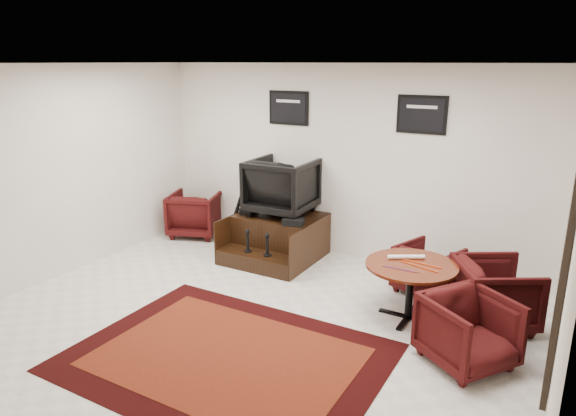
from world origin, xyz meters
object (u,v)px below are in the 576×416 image
at_px(table_chair_back, 428,267).
at_px(shine_chair, 282,184).
at_px(meeting_table, 411,271).
at_px(table_chair_corner, 469,328).
at_px(shine_podium, 278,238).
at_px(table_chair_window, 495,290).
at_px(armchair_side, 195,212).

bearing_deg(table_chair_back, shine_chair, 13.63).
xyz_separation_m(meeting_table, table_chair_corner, (0.76, -0.62, -0.20)).
distance_m(meeting_table, table_chair_back, 0.81).
bearing_deg(shine_chair, shine_podium, 87.74).
height_order(shine_chair, table_chair_back, shine_chair).
bearing_deg(meeting_table, table_chair_back, 89.98).
bearing_deg(table_chair_window, table_chair_corner, 143.61).
height_order(meeting_table, table_chair_corner, table_chair_corner).
bearing_deg(table_chair_window, armchair_side, 50.35).
xyz_separation_m(armchair_side, table_chair_window, (4.84, -0.77, 0.00)).
height_order(table_chair_window, table_chair_corner, table_chair_window).
height_order(shine_chair, meeting_table, shine_chair).
distance_m(shine_chair, table_chair_corner, 3.53).
height_order(shine_podium, table_chair_back, table_chair_back).
height_order(shine_podium, armchair_side, armchair_side).
bearing_deg(shine_podium, shine_chair, 90.00).
distance_m(shine_podium, table_chair_corner, 3.40).
bearing_deg(meeting_table, shine_podium, 158.11).
relative_size(armchair_side, table_chair_back, 1.16).
xyz_separation_m(shine_podium, table_chair_window, (3.13, -0.58, 0.11)).
distance_m(armchair_side, table_chair_back, 4.00).
distance_m(shine_chair, table_chair_window, 3.28).
distance_m(armchair_side, table_chair_window, 4.90).
relative_size(meeting_table, table_chair_corner, 1.33).
bearing_deg(shine_podium, table_chair_corner, -26.83).
bearing_deg(meeting_table, shine_chair, 155.25).
bearing_deg(armchair_side, shine_chair, 157.43).
distance_m(shine_chair, armchair_side, 1.85).
bearing_deg(table_chair_corner, table_chair_back, 63.64).
height_order(table_chair_back, table_chair_corner, table_chair_corner).
bearing_deg(table_chair_back, table_chair_window, 172.61).
bearing_deg(armchair_side, table_chair_back, 154.55).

